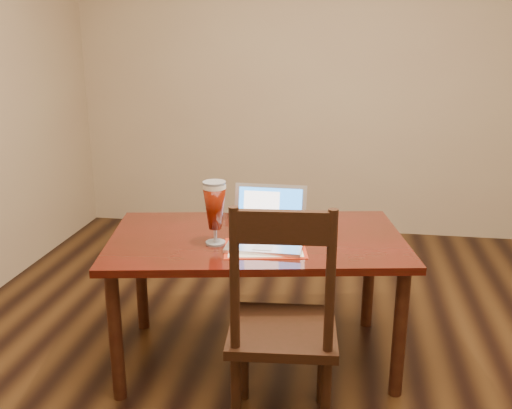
# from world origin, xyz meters

# --- Properties ---
(ground) EXTENTS (5.00, 5.00, 0.00)m
(ground) POSITION_xyz_m (0.00, 0.00, 0.00)
(ground) COLOR black
(ground) RESTS_ON ground
(room_shell) EXTENTS (4.51, 5.01, 2.71)m
(room_shell) POSITION_xyz_m (0.00, 0.00, 1.76)
(room_shell) COLOR tan
(room_shell) RESTS_ON ground
(dining_table) EXTENTS (1.59, 1.08, 1.00)m
(dining_table) POSITION_xyz_m (-0.39, 0.35, 0.62)
(dining_table) COLOR #450D09
(dining_table) RESTS_ON ground
(dining_chair) EXTENTS (0.48, 0.46, 1.06)m
(dining_chair) POSITION_xyz_m (-0.18, -0.19, 0.50)
(dining_chair) COLOR black
(dining_chair) RESTS_ON ground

